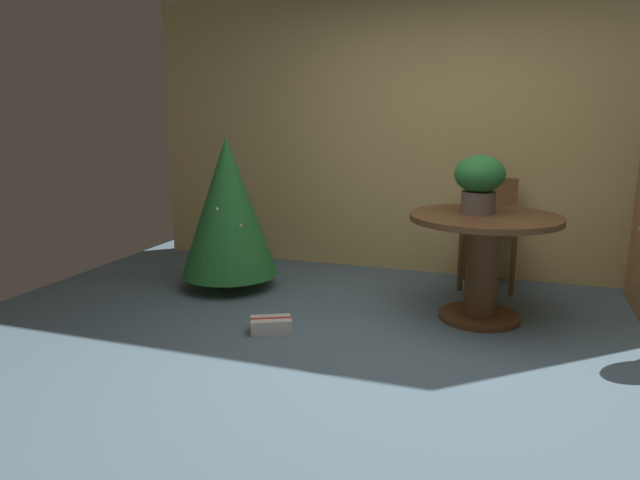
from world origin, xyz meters
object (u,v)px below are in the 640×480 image
at_px(wooden_chair_far, 490,224).
at_px(flower_vase, 479,180).
at_px(round_dining_table, 483,251).
at_px(gift_box_cream, 271,325).
at_px(holiday_tree, 228,207).

bearing_deg(wooden_chair_far, flower_vase, -94.02).
xyz_separation_m(round_dining_table, gift_box_cream, (-1.34, -0.74, -0.46)).
xyz_separation_m(flower_vase, holiday_tree, (-2.04, 0.04, -0.31)).
height_order(round_dining_table, holiday_tree, holiday_tree).
relative_size(flower_vase, gift_box_cream, 1.27).
height_order(wooden_chair_far, gift_box_cream, wooden_chair_far).
distance_m(wooden_chair_far, gift_box_cream, 2.19).
bearing_deg(flower_vase, round_dining_table, -48.86).
distance_m(round_dining_table, wooden_chair_far, 0.91).
distance_m(round_dining_table, gift_box_cream, 1.60).
bearing_deg(holiday_tree, gift_box_cream, -48.31).
xyz_separation_m(round_dining_table, holiday_tree, (-2.10, 0.11, 0.20)).
distance_m(round_dining_table, holiday_tree, 2.11).
bearing_deg(holiday_tree, flower_vase, -1.10).
bearing_deg(flower_vase, wooden_chair_far, 85.98).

